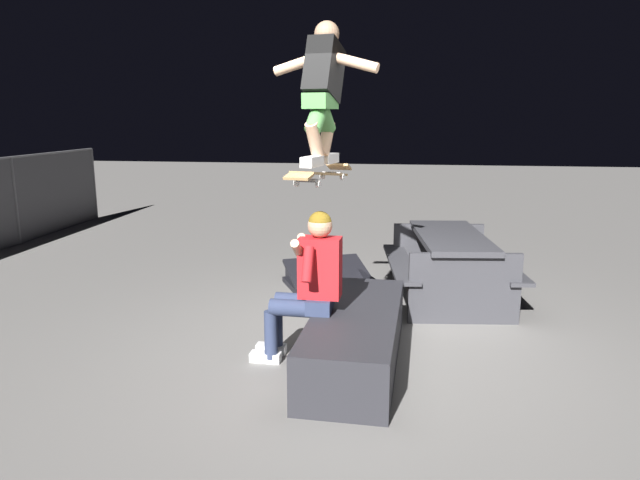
% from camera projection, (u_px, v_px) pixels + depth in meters
% --- Properties ---
extents(ground_plane, '(40.00, 40.00, 0.00)m').
position_uv_depth(ground_plane, '(361.00, 353.00, 5.06)').
color(ground_plane, slate).
extents(ledge_box_main, '(2.02, 0.77, 0.45)m').
position_uv_depth(ledge_box_main, '(356.00, 337.00, 4.82)').
color(ledge_box_main, '#28282D').
rests_on(ledge_box_main, ground).
extents(person_sitting_on_ledge, '(0.59, 0.76, 1.28)m').
position_uv_depth(person_sitting_on_ledge, '(308.00, 280.00, 4.76)').
color(person_sitting_on_ledge, '#2D3856').
rests_on(person_sitting_on_ledge, ground).
extents(skateboard, '(1.04, 0.42, 0.13)m').
position_uv_depth(skateboard, '(320.00, 174.00, 4.67)').
color(skateboard, '#AD8451').
extents(skater_airborne, '(0.64, 0.88, 1.12)m').
position_uv_depth(skater_airborne, '(323.00, 86.00, 4.58)').
color(skater_airborne, white).
extents(kicker_ramp, '(1.44, 1.37, 0.39)m').
position_uv_depth(kicker_ramp, '(334.00, 285.00, 6.85)').
color(kicker_ramp, black).
rests_on(kicker_ramp, ground).
extents(picnic_table_back, '(1.84, 1.53, 0.75)m').
position_uv_depth(picnic_table_back, '(450.00, 256.00, 6.42)').
color(picnic_table_back, '#38383D').
rests_on(picnic_table_back, ground).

